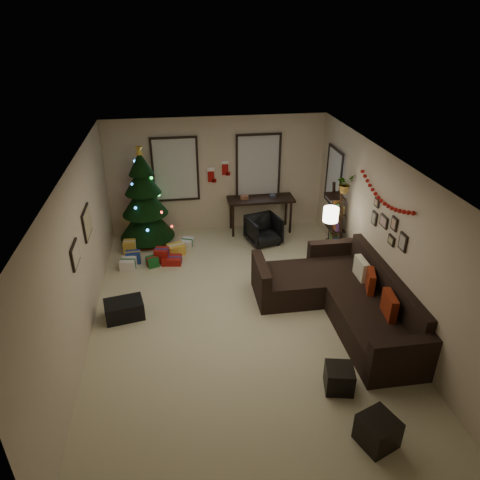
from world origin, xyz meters
The scene contains 29 objects.
floor centered at (0.00, 0.00, 0.00)m, with size 7.00×7.00×0.00m, color #C0B791.
ceiling centered at (0.00, 0.00, 2.70)m, with size 7.00×7.00×0.00m, color white.
wall_back centered at (0.00, 3.50, 1.35)m, with size 5.00×5.00×0.00m, color #C5B396.
wall_front centered at (0.00, -3.50, 1.35)m, with size 5.00×5.00×0.00m, color #C5B396.
wall_left centered at (-2.50, 0.00, 1.35)m, with size 7.00×7.00×0.00m, color #C5B396.
wall_right centered at (2.50, 0.00, 1.35)m, with size 7.00×7.00×0.00m, color #C5B396.
window_back_left centered at (-0.95, 3.47, 1.55)m, with size 1.05×0.06×1.50m.
window_back_right centered at (0.95, 3.47, 1.55)m, with size 1.05×0.06×1.50m.
window_right_wall centered at (2.47, 2.55, 1.50)m, with size 0.06×0.90×1.30m.
christmas_tree centered at (-1.68, 3.09, 0.95)m, with size 1.23×1.23×2.29m.
presents centered at (-1.50, 2.18, 0.12)m, with size 1.51×1.09×0.30m.
sofa centered at (1.80, -0.23, 0.31)m, with size 2.18×3.14×0.94m.
pillow_red_a centered at (2.21, -1.00, 0.64)m, with size 0.12×0.45×0.45m, color maroon.
pillow_red_b centered at (2.21, -0.29, 0.64)m, with size 0.11×0.41×0.41m, color maroon.
pillow_cream centered at (2.21, 0.13, 0.63)m, with size 0.12×0.42×0.42m, color beige.
ottoman_near centered at (1.13, -1.90, 0.18)m, with size 0.38×0.38×0.36m, color black.
ottoman_far centered at (1.29, -2.82, 0.20)m, with size 0.42×0.42×0.40m, color black.
desk centered at (0.98, 3.22, 0.74)m, with size 1.55×0.56×0.84m.
desk_chair centered at (0.93, 2.57, 0.33)m, with size 0.63×0.59×0.65m, color black.
bookshelf centered at (2.30, 1.73, 0.79)m, with size 0.30×0.48×1.63m.
potted_plant centered at (2.30, 1.52, 1.80)m, with size 0.43×0.37×0.48m, color #4C4C4C.
floor_lamp centered at (1.95, 1.19, 1.17)m, with size 0.30×0.30×1.40m.
art_map centered at (-2.48, 0.83, 1.56)m, with size 0.04×0.60×0.50m.
art_abstract centered at (-2.48, -0.28, 1.56)m, with size 0.04×0.45×0.35m.
gallery centered at (2.48, -0.07, 1.57)m, with size 0.03×1.25×0.54m.
garland centered at (2.45, 0.18, 2.02)m, with size 0.08×1.90×0.30m, color #A5140C, non-canonical shape.
stocking_left centered at (-0.14, 3.47, 1.39)m, with size 0.20×0.05×0.36m.
stocking_right centered at (0.19, 3.49, 1.53)m, with size 0.20×0.05×0.36m.
storage_bin centered at (-1.98, 0.21, 0.16)m, with size 0.64×0.43×0.32m, color black.
Camera 1 is at (-0.91, -6.23, 4.74)m, focal length 33.15 mm.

